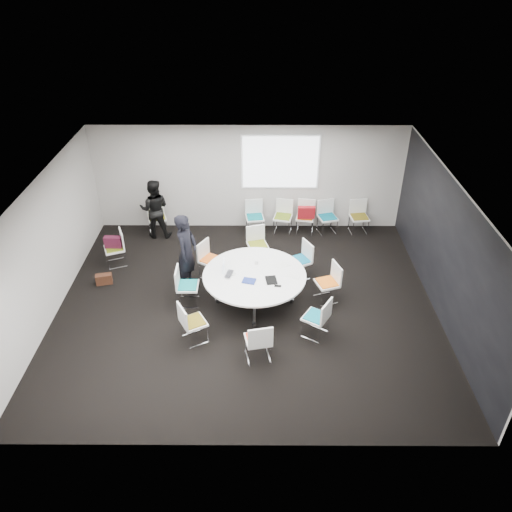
{
  "coord_description": "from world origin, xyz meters",
  "views": [
    {
      "loc": [
        0.24,
        -8.43,
        6.68
      ],
      "look_at": [
        0.2,
        0.4,
        1.0
      ],
      "focal_mm": 35.0,
      "sensor_mm": 36.0,
      "label": 1
    }
  ],
  "objects_px": {
    "chair_back_a": "(255,223)",
    "chair_back_d": "(327,223)",
    "chair_back_c": "(305,223)",
    "cup": "(256,262)",
    "chair_person_back": "(158,223)",
    "person_main": "(187,252)",
    "chair_ring_b": "(299,267)",
    "laptop": "(231,274)",
    "maroon_bag": "(113,242)",
    "chair_back_e": "(358,223)",
    "chair_ring_d": "(211,266)",
    "person_back": "(155,209)",
    "chair_ring_a": "(327,289)",
    "conference_table": "(254,282)",
    "chair_ring_g": "(258,347)",
    "chair_spare_left": "(116,254)",
    "chair_ring_f": "(193,329)",
    "brown_bag": "(104,279)",
    "chair_ring_c": "(258,251)",
    "chair_ring_e": "(188,292)",
    "chair_back_b": "(283,223)",
    "chair_ring_h": "(316,324)"
  },
  "relations": [
    {
      "from": "brown_bag",
      "to": "laptop",
      "type": "bearing_deg",
      "value": -13.23
    },
    {
      "from": "chair_back_b",
      "to": "person_back",
      "type": "bearing_deg",
      "value": 16.03
    },
    {
      "from": "chair_ring_d",
      "to": "chair_ring_h",
      "type": "xyz_separation_m",
      "value": [
        2.22,
        -2.02,
        0.0
      ]
    },
    {
      "from": "chair_back_c",
      "to": "chair_ring_a",
      "type": "bearing_deg",
      "value": 105.13
    },
    {
      "from": "brown_bag",
      "to": "conference_table",
      "type": "bearing_deg",
      "value": -11.04
    },
    {
      "from": "chair_back_e",
      "to": "chair_ring_c",
      "type": "bearing_deg",
      "value": 21.13
    },
    {
      "from": "chair_ring_f",
      "to": "chair_back_d",
      "type": "xyz_separation_m",
      "value": [
        3.07,
        4.24,
        0.0
      ]
    },
    {
      "from": "chair_person_back",
      "to": "cup",
      "type": "bearing_deg",
      "value": 118.26
    },
    {
      "from": "chair_back_d",
      "to": "maroon_bag",
      "type": "height_order",
      "value": "chair_back_d"
    },
    {
      "from": "chair_back_b",
      "to": "chair_ring_g",
      "type": "bearing_deg",
      "value": 94.66
    },
    {
      "from": "chair_ring_b",
      "to": "chair_back_c",
      "type": "relative_size",
      "value": 1.0
    },
    {
      "from": "chair_ring_d",
      "to": "laptop",
      "type": "height_order",
      "value": "chair_ring_d"
    },
    {
      "from": "chair_person_back",
      "to": "person_back",
      "type": "bearing_deg",
      "value": 74.65
    },
    {
      "from": "chair_ring_b",
      "to": "chair_spare_left",
      "type": "relative_size",
      "value": 1.0
    },
    {
      "from": "chair_back_b",
      "to": "conference_table",
      "type": "bearing_deg",
      "value": 88.98
    },
    {
      "from": "chair_ring_a",
      "to": "chair_back_a",
      "type": "xyz_separation_m",
      "value": [
        -1.57,
        2.94,
        0.0
      ]
    },
    {
      "from": "chair_ring_e",
      "to": "chair_back_c",
      "type": "distance_m",
      "value": 4.12
    },
    {
      "from": "chair_back_b",
      "to": "person_main",
      "type": "relative_size",
      "value": 0.49
    },
    {
      "from": "chair_back_a",
      "to": "laptop",
      "type": "xyz_separation_m",
      "value": [
        -0.47,
        -3.05,
        0.47
      ]
    },
    {
      "from": "cup",
      "to": "chair_ring_g",
      "type": "bearing_deg",
      "value": -88.84
    },
    {
      "from": "chair_ring_a",
      "to": "brown_bag",
      "type": "distance_m",
      "value": 5.02
    },
    {
      "from": "laptop",
      "to": "chair_ring_e",
      "type": "bearing_deg",
      "value": 103.93
    },
    {
      "from": "chair_ring_b",
      "to": "chair_ring_g",
      "type": "height_order",
      "value": "same"
    },
    {
      "from": "chair_ring_g",
      "to": "person_main",
      "type": "relative_size",
      "value": 0.49
    },
    {
      "from": "chair_back_a",
      "to": "chair_person_back",
      "type": "distance_m",
      "value": 2.57
    },
    {
      "from": "person_main",
      "to": "brown_bag",
      "type": "relative_size",
      "value": 4.96
    },
    {
      "from": "laptop",
      "to": "person_back",
      "type": "bearing_deg",
      "value": 49.61
    },
    {
      "from": "chair_ring_a",
      "to": "maroon_bag",
      "type": "height_order",
      "value": "chair_ring_a"
    },
    {
      "from": "chair_ring_d",
      "to": "brown_bag",
      "type": "distance_m",
      "value": 2.44
    },
    {
      "from": "chair_ring_f",
      "to": "chair_back_a",
      "type": "distance_m",
      "value": 4.39
    },
    {
      "from": "chair_ring_d",
      "to": "chair_person_back",
      "type": "relative_size",
      "value": 1.0
    },
    {
      "from": "person_main",
      "to": "chair_ring_b",
      "type": "bearing_deg",
      "value": -67.18
    },
    {
      "from": "chair_ring_g",
      "to": "person_back",
      "type": "bearing_deg",
      "value": 108.53
    },
    {
      "from": "conference_table",
      "to": "person_main",
      "type": "distance_m",
      "value": 1.64
    },
    {
      "from": "conference_table",
      "to": "chair_ring_d",
      "type": "xyz_separation_m",
      "value": [
        -1.01,
        0.98,
        -0.26
      ]
    },
    {
      "from": "chair_back_c",
      "to": "chair_back_d",
      "type": "bearing_deg",
      "value": -171.25
    },
    {
      "from": "chair_back_a",
      "to": "chair_back_d",
      "type": "relative_size",
      "value": 1.0
    },
    {
      "from": "person_main",
      "to": "person_back",
      "type": "relative_size",
      "value": 1.13
    },
    {
      "from": "chair_ring_f",
      "to": "chair_ring_g",
      "type": "xyz_separation_m",
      "value": [
        1.26,
        -0.49,
        0.0
      ]
    },
    {
      "from": "chair_ring_e",
      "to": "brown_bag",
      "type": "height_order",
      "value": "chair_ring_e"
    },
    {
      "from": "maroon_bag",
      "to": "chair_back_e",
      "type": "bearing_deg",
      "value": 14.65
    },
    {
      "from": "laptop",
      "to": "chair_back_a",
      "type": "bearing_deg",
      "value": 4.6
    },
    {
      "from": "chair_back_a",
      "to": "chair_ring_h",
      "type": "bearing_deg",
      "value": 99.48
    },
    {
      "from": "person_main",
      "to": "brown_bag",
      "type": "height_order",
      "value": "person_main"
    },
    {
      "from": "chair_ring_g",
      "to": "chair_spare_left",
      "type": "bearing_deg",
      "value": 125.15
    },
    {
      "from": "chair_ring_d",
      "to": "person_back",
      "type": "distance_m",
      "value": 2.49
    },
    {
      "from": "chair_ring_a",
      "to": "chair_ring_c",
      "type": "bearing_deg",
      "value": 25.58
    },
    {
      "from": "cup",
      "to": "conference_table",
      "type": "bearing_deg",
      "value": -95.84
    },
    {
      "from": "chair_back_c",
      "to": "cup",
      "type": "xyz_separation_m",
      "value": [
        -1.27,
        -2.66,
        0.5
      ]
    },
    {
      "from": "chair_back_d",
      "to": "chair_person_back",
      "type": "relative_size",
      "value": 1.0
    }
  ]
}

